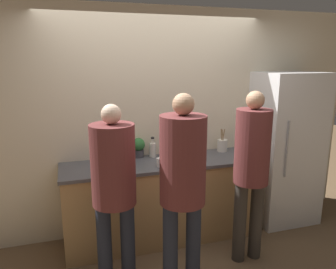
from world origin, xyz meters
TOP-DOWN VIEW (x-y plane):
  - ground_plane at (0.00, 0.00)m, footprint 14.00×14.00m
  - wall_back at (0.00, 0.67)m, footprint 5.20×0.06m
  - counter at (0.00, 0.36)m, footprint 2.20×0.65m
  - refrigerator at (1.60, 0.34)m, footprint 0.76×0.64m
  - person_left at (-0.63, -0.32)m, footprint 0.38×0.38m
  - person_center at (-0.10, -0.57)m, footprint 0.38×0.38m
  - person_right at (0.71, -0.31)m, footprint 0.34×0.34m
  - fruit_bowl at (-0.49, 0.53)m, footprint 0.33×0.33m
  - utensil_crock at (0.81, 0.51)m, footprint 0.12×0.12m
  - bottle_dark at (0.14, 0.54)m, footprint 0.07×0.07m
  - bottle_green at (-0.52, 0.26)m, footprint 0.07×0.07m
  - bottle_clear at (-0.06, 0.55)m, footprint 0.08×0.08m
  - cup_white at (-0.08, 0.18)m, footprint 0.07×0.07m
  - potted_plant at (-0.22, 0.58)m, footprint 0.15×0.15m

SIDE VIEW (x-z plane):
  - ground_plane at x=0.00m, z-range 0.00..0.00m
  - counter at x=0.00m, z-range 0.00..0.92m
  - refrigerator at x=1.60m, z-range 0.00..1.87m
  - cup_white at x=-0.08m, z-range 0.92..1.01m
  - fruit_bowl at x=-0.49m, z-range 0.90..1.05m
  - bottle_green at x=-0.52m, z-range 0.90..1.07m
  - bottle_dark at x=0.14m, z-range 0.90..1.09m
  - utensil_crock at x=0.81m, z-range 0.86..1.14m
  - bottle_clear at x=-0.06m, z-range 0.90..1.13m
  - person_left at x=-0.63m, z-range 0.18..1.85m
  - person_right at x=0.71m, z-range 0.16..1.90m
  - potted_plant at x=-0.22m, z-range 0.93..1.15m
  - person_center at x=-0.10m, z-range 0.19..1.96m
  - wall_back at x=0.00m, z-range 0.00..2.60m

